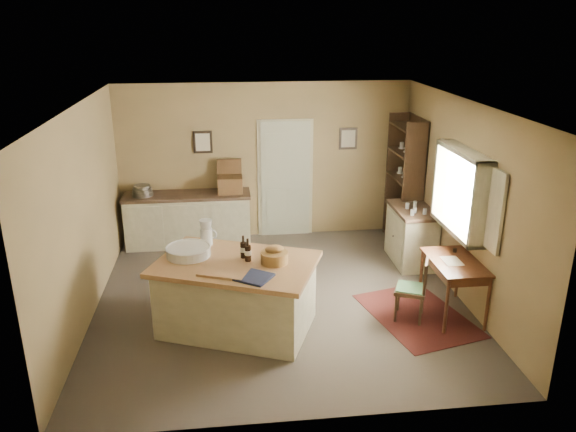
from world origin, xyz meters
name	(u,v)px	position (x,y,z in m)	size (l,w,h in m)	color
ground	(280,299)	(0.00, 0.00, 0.00)	(5.00, 5.00, 0.00)	brown
wall_back	(265,161)	(0.00, 2.50, 1.35)	(5.00, 0.10, 2.70)	#9B8153
wall_front	(308,297)	(0.00, -2.50, 1.35)	(5.00, 0.10, 2.70)	#9B8153
wall_left	(84,215)	(-2.50, 0.00, 1.35)	(0.10, 5.00, 2.70)	#9B8153
wall_right	(462,201)	(2.50, 0.00, 1.35)	(0.10, 5.00, 2.70)	#9B8153
ceiling	(279,104)	(0.00, 0.00, 2.70)	(5.00, 5.00, 0.00)	silver
door	(285,178)	(0.35, 2.47, 1.05)	(0.97, 0.06, 2.11)	#B8BBA0
framed_prints	(276,140)	(0.20, 2.48, 1.72)	(2.82, 0.02, 0.38)	black
window	(464,191)	(2.42, -0.20, 1.55)	(0.25, 1.99, 1.12)	beige
work_island	(236,293)	(-0.62, -0.67, 0.48)	(2.23, 1.86, 1.20)	beige
sideboard	(189,217)	(-1.34, 2.20, 0.48)	(2.12, 0.60, 1.18)	beige
rug	(417,315)	(1.75, -0.66, 0.00)	(1.10, 1.60, 0.01)	#43120F
writing_desk	(455,267)	(2.20, -0.66, 0.67)	(0.61, 1.00, 0.82)	#3D1F11
desk_chair	(410,290)	(1.61, -0.71, 0.41)	(0.38, 0.38, 0.82)	black
right_cabinet	(411,235)	(2.20, 1.04, 0.46)	(0.58, 1.04, 0.99)	beige
shelving_unit	(407,182)	(2.36, 1.88, 1.09)	(0.37, 0.98, 2.18)	black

